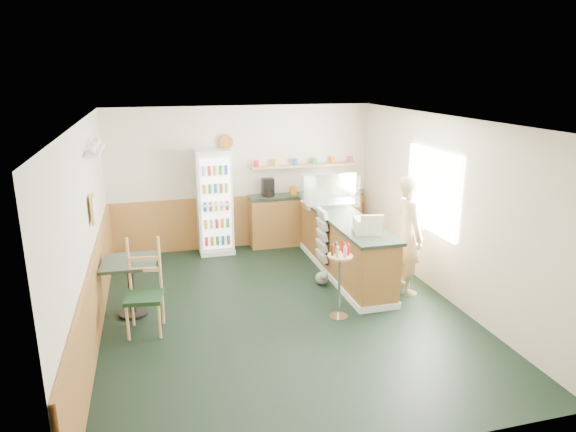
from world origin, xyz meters
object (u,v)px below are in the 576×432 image
object	(u,v)px
display_case	(330,190)
drinks_fridge	(215,202)
condiment_stand	(340,271)
cash_register	(367,226)
cafe_table	(130,277)
shopkeeper	(409,235)
cafe_chair	(143,283)

from	to	relation	value
display_case	drinks_fridge	bearing A→B (deg)	154.71
condiment_stand	display_case	bearing A→B (deg)	74.14
cash_register	cafe_table	xyz separation A→B (m)	(-3.40, 0.26, -0.55)
condiment_stand	cafe_table	xyz separation A→B (m)	(-2.77, 0.83, -0.12)
condiment_stand	cafe_table	world-z (taller)	condiment_stand
shopkeeper	cafe_chair	bearing A→B (deg)	97.81
drinks_fridge	cafe_table	distance (m)	2.77
display_case	cash_register	world-z (taller)	display_case
shopkeeper	cash_register	bearing A→B (deg)	95.05
display_case	condiment_stand	size ratio (longest dim) A/B	0.90
drinks_fridge	condiment_stand	size ratio (longest dim) A/B	1.81
display_case	cafe_table	size ratio (longest dim) A/B	1.20
cash_register	cafe_chair	bearing A→B (deg)	-164.80
cash_register	cafe_chair	xyz separation A→B (m)	(-3.22, -0.21, -0.47)
shopkeeper	cafe_table	distance (m)	4.12
cafe_chair	cafe_table	bearing A→B (deg)	118.90
condiment_stand	cafe_chair	distance (m)	2.61
shopkeeper	cafe_table	world-z (taller)	shopkeeper
drinks_fridge	cafe_chair	bearing A→B (deg)	-114.92
display_case	cash_register	distance (m)	1.67
display_case	condiment_stand	bearing A→B (deg)	-105.86
drinks_fridge	condiment_stand	bearing A→B (deg)	-67.60
drinks_fridge	display_case	size ratio (longest dim) A/B	2.01
shopkeeper	cafe_table	bearing A→B (deg)	91.13
condiment_stand	shopkeeper	bearing A→B (deg)	23.39
cash_register	drinks_fridge	bearing A→B (deg)	138.37
drinks_fridge	cafe_table	size ratio (longest dim) A/B	2.41
cash_register	cafe_table	size ratio (longest dim) A/B	0.48
cash_register	condiment_stand	world-z (taller)	cash_register
display_case	cafe_table	world-z (taller)	display_case
shopkeeper	cafe_chair	xyz separation A→B (m)	(-3.92, -0.21, -0.27)
display_case	shopkeeper	bearing A→B (deg)	-67.05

